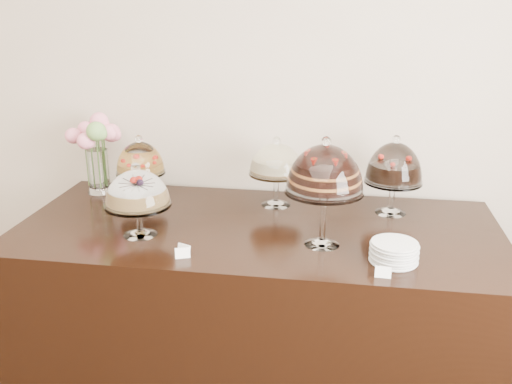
# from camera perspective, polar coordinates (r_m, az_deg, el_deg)

# --- Properties ---
(wall_back) EXTENTS (5.00, 0.04, 3.00)m
(wall_back) POSITION_cam_1_polar(r_m,az_deg,el_deg) (3.06, -4.50, 11.47)
(wall_back) COLOR #C4B49E
(wall_back) RESTS_ON ground
(display_counter) EXTENTS (2.20, 1.00, 0.90)m
(display_counter) POSITION_cam_1_polar(r_m,az_deg,el_deg) (2.82, 0.17, -11.84)
(display_counter) COLOR black
(display_counter) RESTS_ON ground
(cake_stand_sugar_sponge) EXTENTS (0.29, 0.29, 0.33)m
(cake_stand_sugar_sponge) POSITION_cam_1_polar(r_m,az_deg,el_deg) (2.51, -11.79, 0.02)
(cake_stand_sugar_sponge) COLOR white
(cake_stand_sugar_sponge) RESTS_ON display_counter
(cake_stand_choco_layer) EXTENTS (0.33, 0.33, 0.47)m
(cake_stand_choco_layer) POSITION_cam_1_polar(r_m,az_deg,el_deg) (2.33, 6.90, 1.94)
(cake_stand_choco_layer) COLOR white
(cake_stand_choco_layer) RESTS_ON display_counter
(cake_stand_cheesecake) EXTENTS (0.28, 0.28, 0.35)m
(cake_stand_cheesecake) POSITION_cam_1_polar(r_m,az_deg,el_deg) (2.81, 2.06, 2.98)
(cake_stand_cheesecake) COLOR white
(cake_stand_cheesecake) RESTS_ON display_counter
(cake_stand_dark_choco) EXTENTS (0.28, 0.28, 0.39)m
(cake_stand_dark_choco) POSITION_cam_1_polar(r_m,az_deg,el_deg) (2.78, 13.65, 2.50)
(cake_stand_dark_choco) COLOR white
(cake_stand_dark_choco) RESTS_ON display_counter
(cake_stand_fruit_tart) EXTENTS (0.25, 0.25, 0.34)m
(cake_stand_fruit_tart) POSITION_cam_1_polar(r_m,az_deg,el_deg) (2.95, -11.52, 3.05)
(cake_stand_fruit_tart) COLOR white
(cake_stand_fruit_tart) RESTS_ON display_counter
(flower_vase) EXTENTS (0.26, 0.27, 0.42)m
(flower_vase) POSITION_cam_1_polar(r_m,az_deg,el_deg) (3.10, -15.63, 4.47)
(flower_vase) COLOR white
(flower_vase) RESTS_ON display_counter
(plate_stack) EXTENTS (0.19, 0.19, 0.08)m
(plate_stack) POSITION_cam_1_polar(r_m,az_deg,el_deg) (2.32, 13.63, -5.87)
(plate_stack) COLOR silver
(plate_stack) RESTS_ON display_counter
(price_card_left) EXTENTS (0.06, 0.04, 0.04)m
(price_card_left) POSITION_cam_1_polar(r_m,az_deg,el_deg) (2.32, -7.35, -6.07)
(price_card_left) COLOR white
(price_card_left) RESTS_ON display_counter
(price_card_right) EXTENTS (0.06, 0.02, 0.04)m
(price_card_right) POSITION_cam_1_polar(r_m,az_deg,el_deg) (2.20, 12.59, -7.83)
(price_card_right) COLOR white
(price_card_right) RESTS_ON display_counter
(price_card_extra) EXTENTS (0.06, 0.04, 0.04)m
(price_card_extra) POSITION_cam_1_polar(r_m,az_deg,el_deg) (2.35, -7.23, -5.72)
(price_card_extra) COLOR white
(price_card_extra) RESTS_ON display_counter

